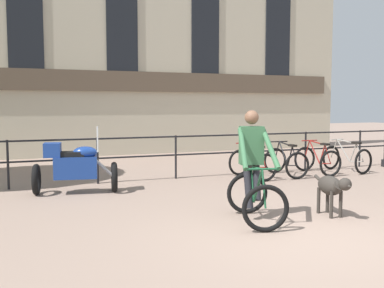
{
  "coord_description": "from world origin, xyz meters",
  "views": [
    {
      "loc": [
        -3.63,
        -4.92,
        1.79
      ],
      "look_at": [
        -0.52,
        2.86,
        1.05
      ],
      "focal_mm": 42.0,
      "sensor_mm": 36.0,
      "label": 1
    }
  ],
  "objects": [
    {
      "name": "ground_plane",
      "position": [
        0.0,
        0.0,
        0.0
      ],
      "size": [
        60.0,
        60.0,
        0.0
      ],
      "primitive_type": "plane",
      "color": "gray"
    },
    {
      "name": "parked_bicycle_near_lamp",
      "position": [
        1.74,
        4.54,
        0.36
      ],
      "size": [
        0.81,
        1.19,
        0.86
      ],
      "rotation": [
        0.0,
        0.0,
        3.28
      ],
      "color": "black",
      "rests_on": "ground_plane"
    },
    {
      "name": "building_facade",
      "position": [
        0.0,
        10.99,
        4.37
      ],
      "size": [
        18.0,
        0.72,
        8.78
      ],
      "color": "#BCB299",
      "rests_on": "ground_plane"
    },
    {
      "name": "parked_bicycle_mid_right",
      "position": [
        3.65,
        4.54,
        0.36
      ],
      "size": [
        0.67,
        1.12,
        0.86
      ],
      "rotation": [
        0.0,
        0.0,
        3.15
      ],
      "color": "black",
      "rests_on": "ground_plane"
    },
    {
      "name": "canal_railing",
      "position": [
        -0.0,
        5.2,
        0.71
      ],
      "size": [
        15.05,
        0.05,
        1.05
      ],
      "color": "black",
      "rests_on": "ground_plane"
    },
    {
      "name": "parked_bicycle_far_end",
      "position": [
        4.6,
        4.54,
        0.36
      ],
      "size": [
        0.84,
        1.21,
        0.86
      ],
      "rotation": [
        0.0,
        0.0,
        3.31
      ],
      "color": "black",
      "rests_on": "ground_plane"
    },
    {
      "name": "parked_bicycle_mid_left",
      "position": [
        2.69,
        4.54,
        0.36
      ],
      "size": [
        0.7,
        1.14,
        0.86
      ],
      "rotation": [
        0.0,
        0.0,
        3.1
      ],
      "color": "black",
      "rests_on": "ground_plane"
    },
    {
      "name": "cyclist_with_bike",
      "position": [
        -0.2,
        1.08,
        0.76
      ],
      "size": [
        0.97,
        1.31,
        1.7
      ],
      "rotation": [
        0.0,
        0.0,
        -0.27
      ],
      "color": "black",
      "rests_on": "ground_plane"
    },
    {
      "name": "parked_motorcycle",
      "position": [
        -2.5,
        4.24,
        0.56
      ],
      "size": [
        1.73,
        0.91,
        1.35
      ],
      "rotation": [
        0.0,
        0.0,
        1.39
      ],
      "color": "black",
      "rests_on": "ground_plane"
    },
    {
      "name": "dog",
      "position": [
        1.08,
        0.81,
        0.48
      ],
      "size": [
        0.3,
        0.96,
        0.67
      ],
      "rotation": [
        0.0,
        0.0,
        -0.07
      ],
      "color": "#332D28",
      "rests_on": "ground_plane"
    }
  ]
}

